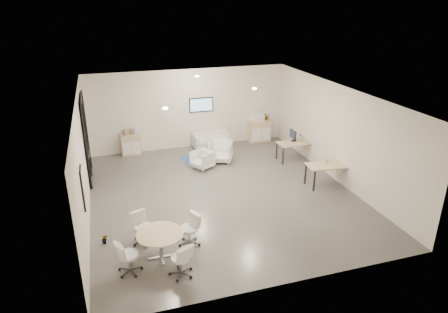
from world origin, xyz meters
TOP-DOWN VIEW (x-y plane):
  - room_shell at (0.00, 0.00)m, footprint 9.60×10.60m
  - glass_door at (-3.95, 2.51)m, footprint 0.09×1.90m
  - artwork at (-3.97, -1.60)m, footprint 0.05×0.54m
  - wall_tv at (0.50, 4.46)m, footprint 0.98×0.06m
  - ceiling_spots at (-0.20, 0.83)m, footprint 3.14×4.14m
  - sideboard_left at (-2.41, 4.28)m, footprint 0.74×0.39m
  - sideboard_right at (2.98, 4.25)m, footprint 0.93×0.45m
  - books at (-2.45, 4.28)m, footprint 0.44×0.14m
  - printer at (2.88, 4.25)m, footprint 0.49×0.41m
  - loveseat at (0.79, 4.13)m, footprint 1.49×0.79m
  - blue_rug at (0.19, 3.07)m, footprint 1.73×1.25m
  - armchair_left at (-0.07, 2.19)m, footprint 0.90×0.91m
  - armchair_right at (0.75, 2.59)m, footprint 1.09×1.06m
  - desk_rear at (3.48, 1.90)m, footprint 1.36×0.70m
  - desk_front at (3.50, -0.41)m, footprint 1.44×0.82m
  - monitor at (3.44, 2.05)m, footprint 0.20×0.50m
  - round_table at (-2.36, -2.75)m, footprint 1.11×1.11m
  - meeting_chairs at (-2.36, -2.75)m, footprint 2.29×2.29m
  - plant_cabinet at (3.27, 4.23)m, footprint 0.32×0.35m
  - plant_floor at (-3.63, -1.75)m, footprint 0.23×0.30m
  - cup at (3.52, -0.22)m, footprint 0.13×0.12m

SIDE VIEW (x-z plane):
  - blue_rug at x=0.19m, z-range 0.00..0.01m
  - plant_floor at x=-3.63m, z-range 0.00..0.12m
  - loveseat at x=0.79m, z-range 0.02..0.57m
  - armchair_left at x=-0.07m, z-range 0.00..0.70m
  - meeting_chairs at x=-2.36m, z-range 0.00..0.82m
  - sideboard_left at x=-2.41m, z-range 0.00..0.84m
  - armchair_right at x=0.75m, z-range 0.00..0.86m
  - sideboard_right at x=2.98m, z-range 0.00..0.92m
  - round_table at x=-2.36m, z-range 0.25..0.93m
  - desk_rear at x=3.48m, z-range 0.28..0.98m
  - desk_front at x=3.50m, z-range 0.29..1.01m
  - cup at x=3.52m, z-range 0.72..0.84m
  - monitor at x=3.44m, z-range 0.72..1.16m
  - books at x=-2.45m, z-range 0.84..1.06m
  - plant_cabinet at x=3.27m, z-range 0.93..1.18m
  - printer at x=2.88m, z-range 0.91..1.26m
  - glass_door at x=-3.95m, z-range 0.08..2.93m
  - artwork at x=-3.97m, z-range 1.03..2.07m
  - room_shell at x=0.00m, z-range -0.80..4.00m
  - wall_tv at x=0.50m, z-range 1.46..2.04m
  - ceiling_spots at x=-0.20m, z-range 3.17..3.20m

